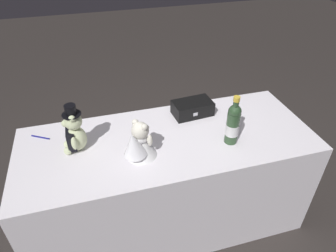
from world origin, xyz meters
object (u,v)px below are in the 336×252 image
(champagne_bottle, at_px, (233,124))
(gift_case_black, at_px, (192,108))
(teddy_bear_groom, at_px, (74,132))
(signing_pen, at_px, (40,137))
(teddy_bear_bride, at_px, (139,143))

(champagne_bottle, bearing_deg, gift_case_black, 109.46)
(gift_case_black, bearing_deg, teddy_bear_groom, -167.85)
(champagne_bottle, xyz_separation_m, gift_case_black, (-0.13, 0.36, -0.09))
(signing_pen, bearing_deg, gift_case_black, -0.46)
(signing_pen, height_order, gift_case_black, gift_case_black)
(champagne_bottle, bearing_deg, teddy_bear_groom, 168.62)
(teddy_bear_bride, xyz_separation_m, champagne_bottle, (0.58, -0.02, 0.04))
(teddy_bear_groom, distance_m, signing_pen, 0.32)
(teddy_bear_groom, distance_m, gift_case_black, 0.83)
(gift_case_black, bearing_deg, champagne_bottle, -70.54)
(teddy_bear_groom, xyz_separation_m, teddy_bear_bride, (0.35, -0.17, -0.03))
(teddy_bear_bride, xyz_separation_m, gift_case_black, (0.45, 0.34, -0.05))
(teddy_bear_bride, xyz_separation_m, signing_pen, (-0.58, 0.35, -0.10))
(teddy_bear_groom, relative_size, champagne_bottle, 0.96)
(champagne_bottle, distance_m, signing_pen, 1.23)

